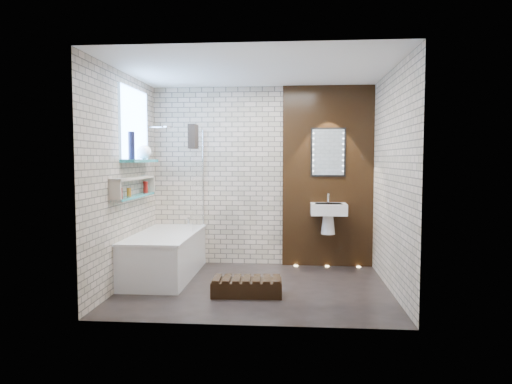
# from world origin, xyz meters

# --- Properties ---
(ground) EXTENTS (3.20, 3.20, 0.00)m
(ground) POSITION_xyz_m (0.00, 0.00, 0.00)
(ground) COLOR black
(ground) RESTS_ON ground
(room_shell) EXTENTS (3.24, 3.20, 2.60)m
(room_shell) POSITION_xyz_m (0.00, 0.00, 1.30)
(room_shell) COLOR #A29781
(room_shell) RESTS_ON ground
(walnut_panel) EXTENTS (1.30, 0.06, 2.60)m
(walnut_panel) POSITION_xyz_m (0.95, 1.27, 1.30)
(walnut_panel) COLOR black
(walnut_panel) RESTS_ON ground
(clerestory_window) EXTENTS (0.18, 1.00, 0.94)m
(clerestory_window) POSITION_xyz_m (-1.57, 0.35, 1.90)
(clerestory_window) COLOR #7FADE0
(clerestory_window) RESTS_ON room_shell
(display_niche) EXTENTS (0.14, 1.30, 0.26)m
(display_niche) POSITION_xyz_m (-1.53, 0.15, 1.20)
(display_niche) COLOR teal
(display_niche) RESTS_ON room_shell
(bathtub) EXTENTS (0.79, 1.74, 0.70)m
(bathtub) POSITION_xyz_m (-1.22, 0.45, 0.29)
(bathtub) COLOR white
(bathtub) RESTS_ON ground
(bath_screen) EXTENTS (0.01, 0.78, 1.40)m
(bath_screen) POSITION_xyz_m (-0.87, 0.89, 1.28)
(bath_screen) COLOR white
(bath_screen) RESTS_ON bathtub
(towel) EXTENTS (0.09, 0.25, 0.32)m
(towel) POSITION_xyz_m (-0.87, 0.60, 1.85)
(towel) COLOR black
(towel) RESTS_ON bath_screen
(shower_head) EXTENTS (0.18, 0.18, 0.02)m
(shower_head) POSITION_xyz_m (-1.30, 0.95, 2.00)
(shower_head) COLOR silver
(shower_head) RESTS_ON room_shell
(washbasin) EXTENTS (0.50, 0.36, 0.58)m
(washbasin) POSITION_xyz_m (0.95, 1.07, 0.79)
(washbasin) COLOR white
(washbasin) RESTS_ON walnut_panel
(led_mirror) EXTENTS (0.50, 0.02, 0.70)m
(led_mirror) POSITION_xyz_m (0.95, 1.23, 1.65)
(led_mirror) COLOR black
(led_mirror) RESTS_ON walnut_panel
(walnut_step) EXTENTS (0.81, 0.39, 0.18)m
(walnut_step) POSITION_xyz_m (-0.07, -0.33, 0.09)
(walnut_step) COLOR black
(walnut_step) RESTS_ON ground
(niche_bottles) EXTENTS (0.06, 1.00, 0.16)m
(niche_bottles) POSITION_xyz_m (-1.53, 0.20, 1.17)
(niche_bottles) COLOR maroon
(niche_bottles) RESTS_ON display_niche
(sill_vases) EXTENTS (0.19, 0.62, 0.33)m
(sill_vases) POSITION_xyz_m (-1.50, 0.36, 1.66)
(sill_vases) COLOR #161B3E
(sill_vases) RESTS_ON clerestory_window
(floor_uplights) EXTENTS (0.96, 0.06, 0.01)m
(floor_uplights) POSITION_xyz_m (0.95, 1.20, 0.01)
(floor_uplights) COLOR #FFD899
(floor_uplights) RESTS_ON ground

